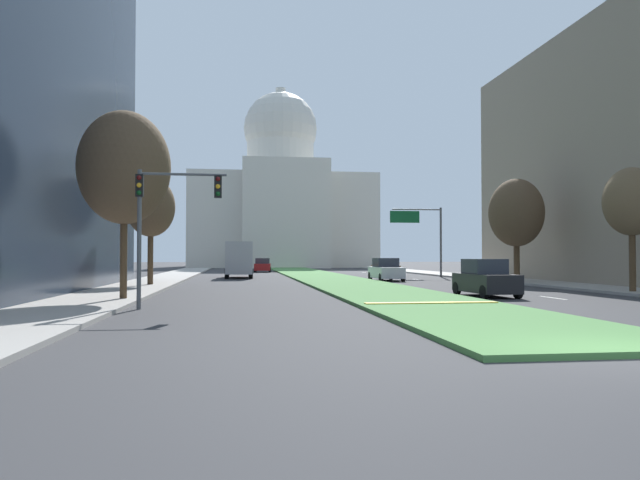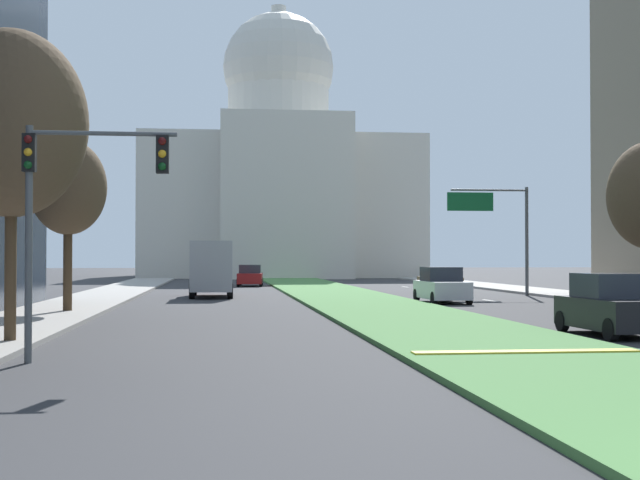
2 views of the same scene
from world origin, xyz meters
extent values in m
plane|color=#333335|center=(0.00, 48.98, 0.00)|extent=(260.00, 260.00, 0.00)
cube|color=#4C8442|center=(0.00, 44.08, 0.07)|extent=(5.85, 88.16, 0.14)
cube|color=gold|center=(0.00, 11.84, 0.16)|extent=(5.26, 0.50, 0.04)
cube|color=silver|center=(7.26, 24.04, 0.00)|extent=(0.16, 2.40, 0.01)
cube|color=silver|center=(7.26, 37.62, 0.00)|extent=(0.16, 2.40, 0.01)
cube|color=silver|center=(7.26, 47.87, 0.00)|extent=(0.16, 2.40, 0.01)
cube|color=silver|center=(7.26, 59.11, 0.00)|extent=(0.16, 2.40, 0.01)
cube|color=#9E9991|center=(-13.60, 39.18, 0.07)|extent=(4.00, 88.16, 0.15)
cube|color=#9E9991|center=(13.60, 39.18, 0.07)|extent=(4.00, 88.16, 0.15)
cube|color=beige|center=(0.00, 97.96, 7.96)|extent=(31.70, 23.43, 15.91)
cube|color=beige|center=(0.00, 84.24, 8.75)|extent=(13.95, 4.00, 17.50)
cylinder|color=beige|center=(0.00, 97.96, 19.39)|extent=(12.16, 12.16, 6.96)
sphere|color=beige|center=(0.00, 97.96, 25.21)|extent=(13.37, 13.37, 13.37)
cylinder|color=beige|center=(0.00, 97.96, 31.23)|extent=(1.80, 1.80, 3.00)
cylinder|color=#515456|center=(-11.10, 12.23, 2.60)|extent=(0.16, 0.16, 5.20)
cube|color=black|center=(-11.10, 12.23, 4.60)|extent=(0.28, 0.24, 0.84)
sphere|color=#510F0F|center=(-11.10, 12.09, 4.88)|extent=(0.18, 0.18, 0.18)
sphere|color=#F2A51E|center=(-11.10, 12.09, 4.60)|extent=(0.18, 0.18, 0.18)
sphere|color=#0F4219|center=(-11.10, 12.09, 4.32)|extent=(0.18, 0.18, 0.18)
cylinder|color=#515456|center=(-9.50, 12.23, 5.05)|extent=(3.20, 0.10, 0.10)
cube|color=black|center=(-8.22, 12.23, 4.60)|extent=(0.28, 0.24, 0.84)
sphere|color=#510F0F|center=(-8.22, 12.09, 4.88)|extent=(0.18, 0.18, 0.18)
sphere|color=#F2A51E|center=(-8.22, 12.09, 4.60)|extent=(0.18, 0.18, 0.18)
sphere|color=#0F4219|center=(-8.22, 12.09, 4.32)|extent=(0.18, 0.18, 0.18)
cylinder|color=#515456|center=(11.30, 43.17, 3.25)|extent=(0.20, 0.20, 6.50)
cylinder|color=#515456|center=(8.98, 43.17, 6.30)|extent=(4.65, 0.12, 0.12)
cube|color=#146033|center=(7.81, 43.12, 5.60)|extent=(2.80, 0.08, 1.10)
cylinder|color=#4C3823|center=(-12.37, 16.08, 2.29)|extent=(0.30, 0.30, 4.59)
ellipsoid|color=brown|center=(-12.37, 16.08, 5.82)|extent=(3.94, 3.94, 4.93)
cylinder|color=#4C3823|center=(-13.08, 28.85, 2.09)|extent=(0.36, 0.36, 4.18)
ellipsoid|color=brown|center=(-13.08, 28.85, 5.14)|extent=(3.09, 3.09, 3.86)
cube|color=black|center=(4.48, 17.09, 0.66)|extent=(1.92, 4.17, 0.89)
cube|color=#282D38|center=(4.48, 17.26, 1.47)|extent=(1.65, 2.02, 0.72)
cylinder|color=black|center=(3.70, 15.46, 0.32)|extent=(0.24, 0.65, 0.64)
cylinder|color=black|center=(5.27, 18.73, 0.32)|extent=(0.24, 0.65, 0.64)
cylinder|color=black|center=(3.62, 18.68, 0.32)|extent=(0.24, 0.65, 0.64)
cube|color=silver|center=(4.18, 35.74, 0.66)|extent=(1.95, 4.57, 0.87)
cube|color=#282D38|center=(4.18, 35.92, 1.45)|extent=(1.70, 2.20, 0.71)
cylinder|color=black|center=(5.07, 33.93, 0.32)|extent=(0.23, 0.64, 0.64)
cylinder|color=black|center=(3.32, 33.91, 0.32)|extent=(0.23, 0.64, 0.64)
cylinder|color=black|center=(5.04, 37.57, 0.32)|extent=(0.23, 0.64, 0.64)
cylinder|color=black|center=(3.29, 37.56, 0.32)|extent=(0.23, 0.64, 0.64)
cube|color=brown|center=(7.08, 47.61, 0.62)|extent=(2.02, 4.38, 0.80)
cube|color=#282D38|center=(7.07, 47.78, 1.35)|extent=(1.69, 2.14, 0.65)
cylinder|color=black|center=(7.99, 45.96, 0.32)|extent=(0.25, 0.65, 0.64)
cylinder|color=black|center=(6.35, 45.87, 0.32)|extent=(0.25, 0.65, 0.64)
cylinder|color=black|center=(7.80, 49.35, 0.32)|extent=(0.25, 0.65, 0.64)
cylinder|color=black|center=(6.17, 49.26, 0.32)|extent=(0.25, 0.65, 0.64)
cube|color=maroon|center=(-4.60, 61.93, 0.63)|extent=(2.19, 4.42, 0.81)
cube|color=#282D38|center=(-4.61, 61.75, 1.36)|extent=(1.81, 2.17, 0.66)
cylinder|color=black|center=(-5.35, 63.68, 0.32)|extent=(0.26, 0.65, 0.64)
cylinder|color=black|center=(-3.61, 63.56, 0.32)|extent=(0.26, 0.65, 0.64)
cylinder|color=black|center=(-5.58, 60.29, 0.32)|extent=(0.26, 0.65, 0.64)
cylinder|color=black|center=(-3.85, 60.17, 0.32)|extent=(0.26, 0.65, 0.64)
cube|color=maroon|center=(-7.44, 45.55, 1.45)|extent=(2.30, 2.00, 2.20)
cube|color=#B2B2B7|center=(-7.44, 42.35, 1.80)|extent=(2.30, 4.40, 2.80)
cylinder|color=black|center=(-8.49, 45.55, 0.45)|extent=(0.30, 0.90, 0.90)
cylinder|color=black|center=(-6.39, 45.55, 0.45)|extent=(0.30, 0.90, 0.90)
cylinder|color=black|center=(-8.49, 41.25, 0.45)|extent=(0.30, 0.90, 0.90)
cylinder|color=black|center=(-6.39, 41.25, 0.45)|extent=(0.30, 0.90, 0.90)
camera|label=1|loc=(-7.41, -10.60, 1.99)|focal=33.50mm
camera|label=2|loc=(-6.93, -7.50, 2.32)|focal=49.21mm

